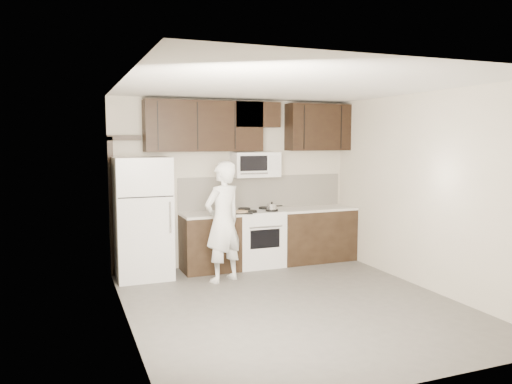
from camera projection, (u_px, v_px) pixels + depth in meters
floor at (292, 304)px, 6.27m from camera, size 4.50×4.50×0.00m
back_wall at (234, 183)px, 8.21m from camera, size 4.00×0.00×4.00m
ceiling at (294, 86)px, 5.98m from camera, size 4.50×4.50×0.00m
counter_run at (275, 237)px, 8.23m from camera, size 2.95×0.64×0.91m
stove at (258, 238)px, 8.12m from camera, size 0.76×0.66×0.94m
backsplash at (263, 192)px, 8.40m from camera, size 2.90×0.02×0.54m
upper_cabinets at (250, 125)px, 8.02m from camera, size 3.48×0.35×0.78m
microwave at (255, 165)px, 8.11m from camera, size 0.76×0.42×0.40m
refrigerator at (143, 218)px, 7.36m from camera, size 0.80×0.76×1.80m
door_trim at (114, 193)px, 7.49m from camera, size 0.50×0.08×2.12m
saucepan at (272, 207)px, 8.00m from camera, size 0.27×0.16×0.15m
baking_tray at (240, 213)px, 7.78m from camera, size 0.43×0.36×0.02m
pizza at (240, 211)px, 7.78m from camera, size 0.30×0.30×0.02m
person at (223, 222)px, 7.19m from camera, size 0.75×0.65×1.75m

